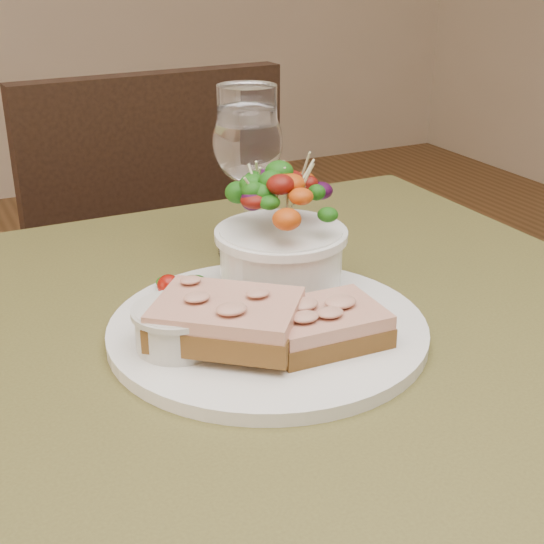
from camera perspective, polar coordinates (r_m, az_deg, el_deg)
name	(u,v)px	position (r m, az deg, el deg)	size (l,w,h in m)	color
cafe_table	(273,440)	(0.72, 0.07, -12.52)	(0.80, 0.80, 0.75)	#4D4721
chair_far	(138,375)	(1.53, -10.03, -7.68)	(0.44, 0.44, 0.90)	black
dinner_plate	(268,329)	(0.68, -0.33, -4.32)	(0.29, 0.29, 0.01)	white
sandwich_front	(324,325)	(0.65, 3.90, -4.03)	(0.10, 0.08, 0.03)	#4D2E14
sandwich_back	(227,319)	(0.63, -3.42, -3.57)	(0.15, 0.14, 0.03)	#4D2E14
ramekin	(178,325)	(0.64, -7.08, -3.99)	(0.07, 0.07, 0.04)	beige
salad_bowl	(281,231)	(0.73, 0.69, 3.09)	(0.12, 0.12, 0.13)	white
garnish	(176,284)	(0.74, -7.25, -0.93)	(0.05, 0.04, 0.02)	#103C0A
wine_glass	(248,147)	(0.83, -1.85, 9.39)	(0.08, 0.08, 0.18)	white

